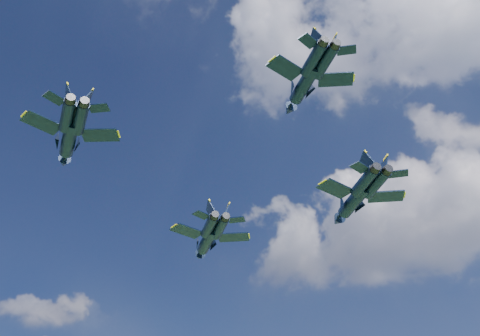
% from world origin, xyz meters
% --- Properties ---
extents(jet_lead, '(15.11, 15.20, 4.12)m').
position_xyz_m(jet_lead, '(-11.65, 21.45, 64.01)').
color(jet_lead, black).
extents(jet_left, '(15.18, 13.97, 3.97)m').
position_xyz_m(jet_left, '(-14.71, -9.06, 66.14)').
color(jet_left, black).
extents(jet_right, '(15.52, 15.72, 4.25)m').
position_xyz_m(jet_right, '(14.13, 21.13, 63.98)').
color(jet_right, black).
extents(jet_slot, '(12.15, 11.79, 3.26)m').
position_xyz_m(jet_slot, '(17.92, -5.48, 64.41)').
color(jet_slot, black).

